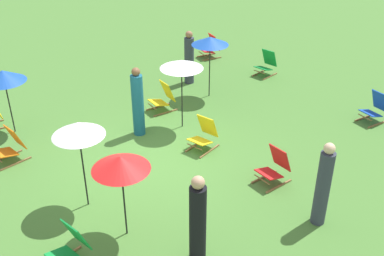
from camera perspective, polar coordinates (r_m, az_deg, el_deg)
ground_plane at (r=10.64m, az=-5.07°, el=-4.32°), size 40.00×40.00×0.00m
deckchair_0 at (r=11.30m, az=-21.55°, el=-2.11°), size 0.57×0.82×0.83m
deckchair_2 at (r=16.65m, az=2.30°, el=9.95°), size 0.63×0.84×0.83m
deckchair_3 at (r=15.31m, az=9.20°, el=7.82°), size 0.57×0.82×0.83m
deckchair_4 at (r=8.19m, az=-14.83°, el=-14.11°), size 0.60×0.83×0.83m
deckchair_5 at (r=12.79m, az=-3.61°, el=3.73°), size 0.54×0.80×0.83m
deckchair_6 at (r=10.96m, az=1.48°, el=-0.84°), size 0.63×0.85×0.83m
deckchair_7 at (r=13.11m, az=21.76°, el=2.26°), size 0.57×0.82×0.83m
deckchair_8 at (r=9.95m, az=10.18°, el=-4.80°), size 0.49×0.77×0.83m
umbrella_0 at (r=13.15m, az=2.26°, el=10.73°), size 1.05×1.05×1.81m
umbrella_1 at (r=11.35m, az=-1.30°, el=7.89°), size 1.08×1.08×1.84m
umbrella_2 at (r=7.87m, az=-8.83°, el=-4.31°), size 1.02×1.02×1.69m
umbrella_3 at (r=8.67m, az=-13.95°, el=-0.14°), size 0.99×0.99×1.88m
umbrella_4 at (r=12.07m, az=-22.36°, el=5.98°), size 1.06×1.06×1.68m
person_0 at (r=8.79m, az=15.94°, el=-6.92°), size 0.38×0.38×1.75m
person_1 at (r=14.37m, az=-0.36°, el=8.59°), size 0.31×0.31×1.67m
person_2 at (r=11.44m, az=-6.73°, el=3.05°), size 0.39×0.39×1.79m
person_3 at (r=7.72m, az=0.72°, el=-11.50°), size 0.40×0.40×1.72m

